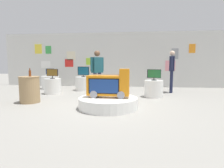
# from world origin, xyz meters

# --- Properties ---
(ground_plane) EXTENTS (30.00, 30.00, 0.00)m
(ground_plane) POSITION_xyz_m (0.00, 0.00, 0.00)
(ground_plane) COLOR gray
(back_wall_display) EXTENTS (12.38, 0.13, 2.83)m
(back_wall_display) POSITION_xyz_m (-0.01, 4.45, 1.42)
(back_wall_display) COLOR silver
(back_wall_display) RESTS_ON ground
(main_display_pedestal) EXTENTS (1.63, 1.63, 0.29)m
(main_display_pedestal) POSITION_xyz_m (0.20, -0.35, 0.15)
(main_display_pedestal) COLOR white
(main_display_pedestal) RESTS_ON ground
(novelty_firetruck_tv) EXTENTS (1.16, 0.39, 0.79)m
(novelty_firetruck_tv) POSITION_xyz_m (0.22, -0.36, 0.62)
(novelty_firetruck_tv) COLOR gray
(novelty_firetruck_tv) RESTS_ON main_display_pedestal
(display_pedestal_left_rear) EXTENTS (0.66, 0.66, 0.62)m
(display_pedestal_left_rear) POSITION_xyz_m (-2.37, 1.79, 0.31)
(display_pedestal_left_rear) COLOR white
(display_pedestal_left_rear) RESTS_ON ground
(tv_on_left_rear) EXTENTS (0.49, 0.20, 0.39)m
(tv_on_left_rear) POSITION_xyz_m (-2.37, 1.79, 0.83)
(tv_on_left_rear) COLOR black
(tv_on_left_rear) RESTS_ON display_pedestal_left_rear
(display_pedestal_center_rear) EXTENTS (0.74, 0.74, 0.62)m
(display_pedestal_center_rear) POSITION_xyz_m (-1.39, 2.90, 0.31)
(display_pedestal_center_rear) COLOR white
(display_pedestal_center_rear) RESTS_ON ground
(tv_on_center_rear) EXTENTS (0.56, 0.19, 0.46)m
(tv_on_center_rear) POSITION_xyz_m (-1.39, 2.90, 0.87)
(tv_on_center_rear) COLOR black
(tv_on_center_rear) RESTS_ON display_pedestal_center_rear
(display_pedestal_right_rear) EXTENTS (0.67, 0.67, 0.62)m
(display_pedestal_right_rear) POSITION_xyz_m (1.62, 1.49, 0.31)
(display_pedestal_right_rear) COLOR white
(display_pedestal_right_rear) RESTS_ON ground
(tv_on_right_rear) EXTENTS (0.49, 0.19, 0.40)m
(tv_on_right_rear) POSITION_xyz_m (1.62, 1.48, 0.83)
(tv_on_right_rear) COLOR black
(tv_on_right_rear) RESTS_ON display_pedestal_right_rear
(display_pedestal_far_right) EXTENTS (0.83, 0.83, 0.62)m
(display_pedestal_far_right) POSITION_xyz_m (-3.15, 3.25, 0.31)
(display_pedestal_far_right) COLOR white
(display_pedestal_far_right) RESTS_ON ground
(tv_on_far_right) EXTENTS (0.39, 0.18, 0.36)m
(tv_on_far_right) POSITION_xyz_m (-3.15, 3.24, 0.81)
(tv_on_far_right) COLOR black
(tv_on_far_right) RESTS_ON display_pedestal_far_right
(side_table_round) EXTENTS (0.63, 0.63, 0.82)m
(side_table_round) POSITION_xyz_m (-2.34, 0.07, 0.42)
(side_table_round) COLOR #9E7F56
(side_table_round) RESTS_ON ground
(bottle_on_side_table) EXTENTS (0.07, 0.07, 0.25)m
(bottle_on_side_table) POSITION_xyz_m (-2.30, 0.06, 0.92)
(bottle_on_side_table) COLOR brown
(bottle_on_side_table) RESTS_ON side_table_round
(shopper_browsing_near_truck) EXTENTS (0.40, 0.45, 1.67)m
(shopper_browsing_near_truck) POSITION_xyz_m (-0.37, 0.98, 0.98)
(shopper_browsing_near_truck) COLOR #1E233F
(shopper_browsing_near_truck) RESTS_ON ground
(shopper_browsing_rear) EXTENTS (0.29, 0.55, 1.75)m
(shopper_browsing_rear) POSITION_xyz_m (2.47, 2.62, 1.03)
(shopper_browsing_rear) COLOR #1E233F
(shopper_browsing_rear) RESTS_ON ground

